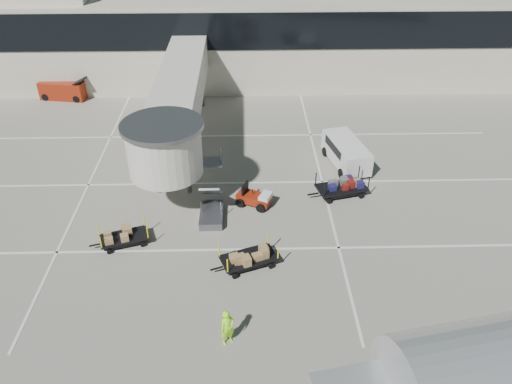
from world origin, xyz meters
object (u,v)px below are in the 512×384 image
baggage_tug (255,198)px  box_cart_far (126,236)px  belt_loader (64,90)px  ground_worker (227,328)px  minivan (346,150)px  box_cart_near (249,258)px  suitcase_cart (340,188)px

baggage_tug → box_cart_far: 8.32m
baggage_tug → belt_loader: 24.58m
ground_worker → minivan: size_ratio=0.38×
ground_worker → minivan: (8.11, 15.94, 0.12)m
box_cart_near → ground_worker: 5.26m
suitcase_cart → box_cart_far: suitcase_cart is taller
box_cart_far → box_cart_near: bearing=-35.1°
minivan → ground_worker: bearing=-129.6°
suitcase_cart → ground_worker: size_ratio=2.08×
box_cart_near → box_cart_far: 7.35m
minivan → belt_loader: belt_loader is taller
box_cart_near → belt_loader: 28.72m
baggage_tug → belt_loader: size_ratio=0.52×
suitcase_cart → box_cart_far: bearing=-174.9°
suitcase_cart → baggage_tug: bearing=175.7°
baggage_tug → ground_worker: ground_worker is taller
baggage_tug → suitcase_cart: suitcase_cart is taller
baggage_tug → suitcase_cart: size_ratio=0.59×
box_cart_far → belt_loader: (-9.68, 21.21, 0.33)m
baggage_tug → box_cart_near: box_cart_near is taller
suitcase_cart → belt_loader: bearing=129.6°
suitcase_cart → minivan: 4.19m
box_cart_near → ground_worker: bearing=-121.7°
belt_loader → minivan: bearing=-18.0°
minivan → belt_loader: 26.91m
box_cart_far → belt_loader: size_ratio=0.73×
baggage_tug → box_cart_far: baggage_tug is taller
box_cart_far → belt_loader: belt_loader is taller
suitcase_cart → ground_worker: (-7.10, -11.91, 0.40)m
baggage_tug → minivan: bearing=61.8°
box_cart_far → ground_worker: ground_worker is taller
suitcase_cart → box_cart_far: 13.91m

